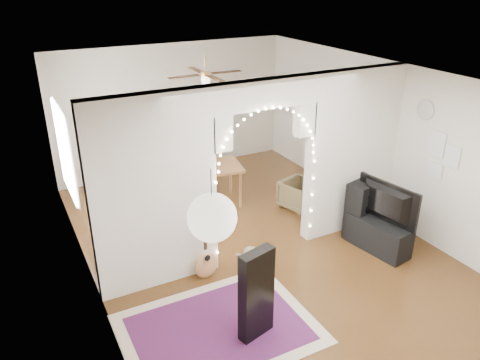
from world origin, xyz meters
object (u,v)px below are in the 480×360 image
floor_speaker (359,212)px  bookcase (167,140)px  dining_chair_left (171,181)px  dining_chair_right (299,194)px  acoustic_guitar (206,255)px  media_console (378,235)px  dining_table (208,170)px

floor_speaker → bookcase: bookcase is taller
dining_chair_left → dining_chair_right: 2.55m
floor_speaker → dining_chair_left: floor_speaker is taller
acoustic_guitar → media_console: 2.75m
dining_chair_right → bookcase: bearing=104.2°
dining_chair_left → dining_chair_right: dining_chair_right is taller
dining_chair_left → dining_table: bearing=-75.8°
acoustic_guitar → dining_table: (1.00, 2.11, 0.30)m
media_console → bookcase: size_ratio=0.64×
bookcase → dining_table: bearing=-98.3°
acoustic_guitar → floor_speaker: (2.63, -0.15, 0.10)m
dining_chair_left → dining_chair_right: bearing=-57.6°
bookcase → dining_chair_right: bearing=-73.2°
floor_speaker → dining_chair_right: 1.37m
bookcase → dining_table: (0.19, -1.64, -0.10)m
floor_speaker → bookcase: (-1.82, 3.90, 0.30)m
floor_speaker → dining_chair_left: (-2.08, 3.10, -0.27)m
acoustic_guitar → dining_chair_left: (0.55, 2.95, -0.17)m
media_console → bookcase: bearing=104.3°
floor_speaker → dining_table: floor_speaker is taller
floor_speaker → dining_table: 2.79m
dining_table → dining_chair_right: bearing=-23.1°
acoustic_guitar → dining_table: acoustic_guitar is taller
bookcase → dining_table: size_ratio=1.18×
dining_chair_left → dining_chair_right: (1.83, -1.77, 0.05)m
acoustic_guitar → bookcase: (0.81, 3.75, 0.40)m
media_console → dining_table: dining_table is taller
acoustic_guitar → floor_speaker: size_ratio=0.90×
acoustic_guitar → dining_chair_right: (2.39, 1.19, -0.11)m
media_console → dining_chair_right: size_ratio=1.69×
dining_table → dining_chair_right: 1.72m
dining_chair_right → floor_speaker: bearing=-97.2°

